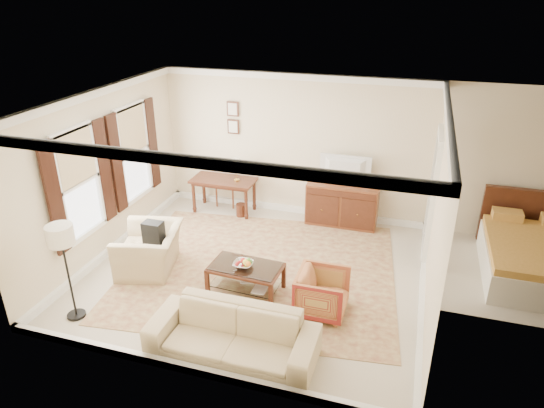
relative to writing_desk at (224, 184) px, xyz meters
The scene contains 21 objects.
room_shell 3.11m from the writing_desk, 55.79° to the right, with size 5.51×5.01×2.91m.
annex_bedroom 5.97m from the writing_desk, ahead, with size 3.00×2.70×2.90m.
window_front 3.20m from the writing_desk, 115.07° to the right, with size 0.12×1.56×1.80m, color #CCB284, non-canonical shape.
window_rear 1.98m from the writing_desk, 137.95° to the right, with size 0.12×1.56×1.80m, color #CCB284, non-canonical shape.
doorway 4.18m from the writing_desk, ahead, with size 0.10×1.12×2.25m, color white, non-canonical shape.
rug 2.54m from the writing_desk, 53.88° to the right, with size 4.49×3.85×0.01m, color maroon.
writing_desk is the anchor object (origin of this frame).
desk_chair 0.37m from the writing_desk, 99.27° to the left, with size 0.45×0.45×1.05m, color brown, non-canonical shape.
desk_lamp 0.47m from the writing_desk, ahead, with size 0.32×0.32×0.50m, color silver, non-canonical shape.
framed_prints 1.39m from the writing_desk, 76.04° to the left, with size 0.25×0.04×0.68m, color #452013, non-canonical shape.
sideboard 2.50m from the writing_desk, ahead, with size 1.40×0.54×0.86m, color brown.
tv 2.59m from the writing_desk, ahead, with size 0.95×0.55×0.12m, color black.
coffee_table 3.04m from the writing_desk, 61.35° to the right, with size 1.15×0.71×0.47m.
fruit_bowl 3.05m from the writing_desk, 62.09° to the right, with size 0.42×0.42×0.10m, color silver.
book_a 2.96m from the writing_desk, 62.57° to the right, with size 0.28×0.04×0.38m, color brown.
book_b 3.25m from the writing_desk, 59.76° to the right, with size 0.28×0.03×0.38m, color brown.
striped_armchair 3.92m from the writing_desk, 46.35° to the right, with size 0.72×0.67×0.74m, color maroon.
club_armchair 2.53m from the writing_desk, 97.46° to the right, with size 1.12×0.73×0.98m, color tan.
backpack 2.53m from the writing_desk, 94.52° to the right, with size 0.32×0.22×0.40m, color black.
sofa 4.44m from the writing_desk, 66.35° to the right, with size 2.19×0.64×0.86m, color tan.
floor_lamp 4.10m from the writing_desk, 100.12° to the right, with size 0.37×0.37×1.49m.
Camera 1 is at (2.33, -6.60, 4.46)m, focal length 32.00 mm.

